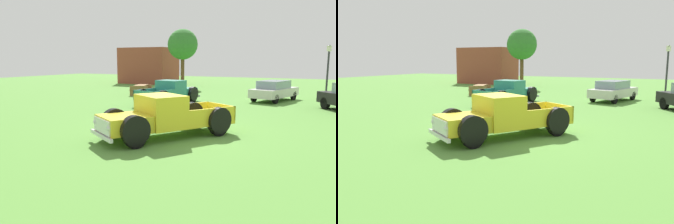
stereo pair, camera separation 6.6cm
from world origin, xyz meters
The scene contains 9 objects.
ground_plane centered at (0.00, 0.00, 0.00)m, with size 80.00×80.00×0.00m, color #548C38.
pickup_truck_foreground centered at (-0.30, -0.94, 0.73)m, with size 4.14×5.16×1.53m.
pickup_truck_behind_left centered at (-4.09, 7.73, 0.69)m, with size 2.58×4.99×1.46m.
sedan_distant_b centered at (1.55, 11.82, 0.71)m, with size 2.73×4.38×1.36m.
lamp_post_near centered at (4.64, 13.42, 1.94)m, with size 0.36×0.36×3.70m.
picnic_table centered at (-8.37, 11.04, 0.49)m, with size 1.99×2.19×0.78m.
trash_can centered at (-6.37, 12.22, 0.48)m, with size 0.59×0.59×0.95m.
oak_tree_east centered at (-8.36, 18.87, 4.15)m, with size 2.95×2.95×5.67m.
brick_pavilion centered at (-14.42, 22.69, 2.03)m, with size 5.86×4.34×4.07m.
Camera 1 is at (5.12, -10.98, 2.75)m, focal length 35.30 mm.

